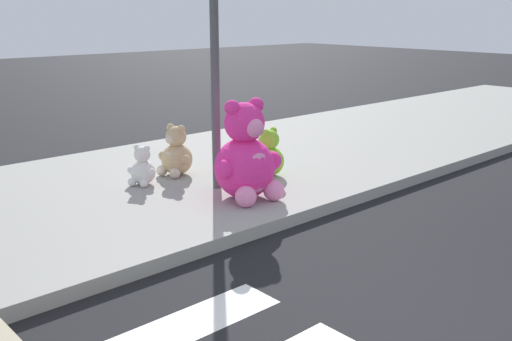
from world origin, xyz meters
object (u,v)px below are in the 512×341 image
(plush_tan, at_px, (176,155))
(plush_lime, at_px, (268,157))
(plush_pink_large, at_px, (246,159))
(sign_pole, at_px, (215,56))
(plush_white, at_px, (142,169))

(plush_tan, bearing_deg, plush_lime, -43.36)
(plush_pink_large, bearing_deg, plush_tan, 91.80)
(sign_pole, relative_size, plush_white, 5.98)
(plush_pink_large, distance_m, plush_tan, 1.47)
(plush_pink_large, height_order, plush_lime, plush_pink_large)
(sign_pole, distance_m, plush_lime, 1.68)
(plush_tan, relative_size, plush_white, 1.34)
(plush_lime, bearing_deg, plush_pink_large, -147.62)
(plush_lime, xyz_separation_m, plush_white, (-1.54, 0.79, -0.06))
(sign_pole, height_order, plush_white, sign_pole)
(plush_pink_large, xyz_separation_m, plush_white, (-0.65, 1.35, -0.28))
(plush_tan, relative_size, plush_lime, 1.06)
(sign_pole, bearing_deg, plush_tan, 93.15)
(sign_pole, height_order, plush_tan, sign_pole)
(plush_pink_large, height_order, plush_white, plush_pink_large)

